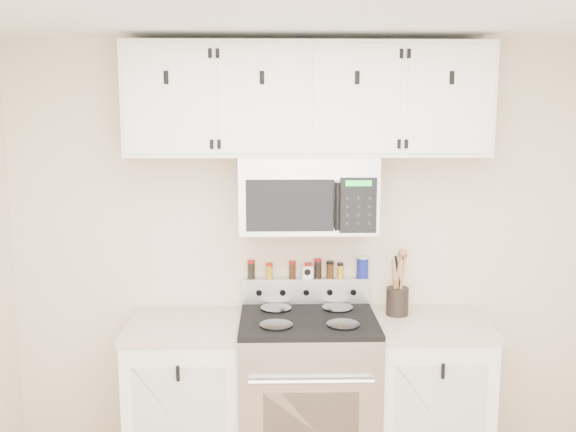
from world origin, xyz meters
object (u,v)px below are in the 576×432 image
object	(u,v)px
range	(308,395)
utensil_crock	(397,299)
microwave	(308,194)
salt_canister	(363,267)

from	to	relation	value
range	utensil_crock	world-z (taller)	utensil_crock
range	microwave	distance (m)	1.15
utensil_crock	salt_canister	size ratio (longest dim) A/B	2.93
range	utensil_crock	bearing A→B (deg)	12.85
range	microwave	bearing A→B (deg)	89.77
range	salt_canister	bearing A→B (deg)	39.70
microwave	salt_canister	world-z (taller)	microwave
range	salt_canister	size ratio (longest dim) A/B	8.56
utensil_crock	salt_canister	world-z (taller)	utensil_crock
range	salt_canister	xyz separation A→B (m)	(0.34, 0.28, 0.68)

